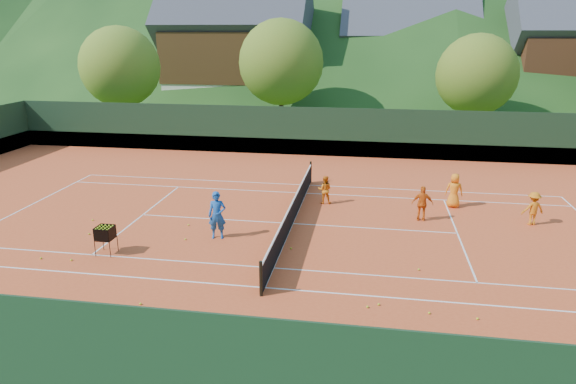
% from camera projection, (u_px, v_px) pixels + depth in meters
% --- Properties ---
extents(ground, '(400.00, 400.00, 0.00)m').
position_uv_depth(ground, '(293.00, 224.00, 20.65)').
color(ground, '#2F531A').
rests_on(ground, ground).
extents(clay_court, '(40.00, 24.00, 0.02)m').
position_uv_depth(clay_court, '(293.00, 224.00, 20.65)').
color(clay_court, '#C84720').
rests_on(clay_court, ground).
extents(coach, '(0.72, 0.53, 1.80)m').
position_uv_depth(coach, '(217.00, 215.00, 18.96)').
color(coach, '#1951A2').
rests_on(coach, clay_court).
extents(student_a, '(0.64, 0.51, 1.28)m').
position_uv_depth(student_a, '(325.00, 190.00, 22.91)').
color(student_a, orange).
rests_on(student_a, clay_court).
extents(student_b, '(0.86, 0.38, 1.45)m').
position_uv_depth(student_b, '(422.00, 204.00, 20.78)').
color(student_b, orange).
rests_on(student_b, clay_court).
extents(student_c, '(0.80, 0.58, 1.52)m').
position_uv_depth(student_c, '(454.00, 190.00, 22.38)').
color(student_c, orange).
rests_on(student_c, clay_court).
extents(student_d, '(0.98, 0.71, 1.36)m').
position_uv_depth(student_d, '(533.00, 208.00, 20.35)').
color(student_d, orange).
rests_on(student_d, clay_court).
extents(tennis_ball_0, '(0.07, 0.07, 0.07)m').
position_uv_depth(tennis_ball_0, '(291.00, 248.00, 18.20)').
color(tennis_ball_0, '#B8D323').
rests_on(tennis_ball_0, clay_court).
extents(tennis_ball_1, '(0.07, 0.07, 0.07)m').
position_uv_depth(tennis_ball_1, '(367.00, 307.00, 14.34)').
color(tennis_ball_1, '#B8D323').
rests_on(tennis_ball_1, clay_court).
extents(tennis_ball_3, '(0.07, 0.07, 0.07)m').
position_uv_depth(tennis_ball_3, '(429.00, 313.00, 14.03)').
color(tennis_ball_3, '#B8D323').
rests_on(tennis_ball_3, clay_court).
extents(tennis_ball_4, '(0.07, 0.07, 0.07)m').
position_uv_depth(tennis_ball_4, '(351.00, 376.00, 11.46)').
color(tennis_ball_4, '#B8D323').
rests_on(tennis_ball_4, clay_court).
extents(tennis_ball_5, '(0.07, 0.07, 0.07)m').
position_uv_depth(tennis_ball_5, '(419.00, 269.00, 16.59)').
color(tennis_ball_5, '#B8D323').
rests_on(tennis_ball_5, clay_court).
extents(tennis_ball_6, '(0.07, 0.07, 0.07)m').
position_uv_depth(tennis_ball_6, '(188.00, 225.00, 20.42)').
color(tennis_ball_6, '#B8D323').
rests_on(tennis_ball_6, clay_court).
extents(tennis_ball_7, '(0.07, 0.07, 0.07)m').
position_uv_depth(tennis_ball_7, '(71.00, 260.00, 17.28)').
color(tennis_ball_7, '#B8D323').
rests_on(tennis_ball_7, clay_court).
extents(tennis_ball_8, '(0.07, 0.07, 0.07)m').
position_uv_depth(tennis_ball_8, '(169.00, 346.00, 12.56)').
color(tennis_ball_8, '#B8D323').
rests_on(tennis_ball_8, clay_court).
extents(tennis_ball_9, '(0.07, 0.07, 0.07)m').
position_uv_depth(tennis_ball_9, '(41.00, 258.00, 17.42)').
color(tennis_ball_9, '#B8D323').
rests_on(tennis_ball_9, clay_court).
extents(tennis_ball_10, '(0.07, 0.07, 0.07)m').
position_uv_depth(tennis_ball_10, '(220.00, 227.00, 20.21)').
color(tennis_ball_10, '#B8D323').
rests_on(tennis_ball_10, clay_court).
extents(tennis_ball_11, '(0.07, 0.07, 0.07)m').
position_uv_depth(tennis_ball_11, '(379.00, 304.00, 14.47)').
color(tennis_ball_11, '#B8D323').
rests_on(tennis_ball_11, clay_court).
extents(tennis_ball_12, '(0.07, 0.07, 0.07)m').
position_uv_depth(tennis_ball_12, '(477.00, 319.00, 13.75)').
color(tennis_ball_12, '#B8D323').
rests_on(tennis_ball_12, clay_court).
extents(tennis_ball_14, '(0.07, 0.07, 0.07)m').
position_uv_depth(tennis_ball_14, '(282.00, 242.00, 18.71)').
color(tennis_ball_14, '#B8D323').
rests_on(tennis_ball_14, clay_court).
extents(tennis_ball_15, '(0.07, 0.07, 0.07)m').
position_uv_depth(tennis_ball_15, '(93.00, 220.00, 20.94)').
color(tennis_ball_15, '#B8D323').
rests_on(tennis_ball_15, clay_court).
extents(tennis_ball_16, '(0.07, 0.07, 0.07)m').
position_uv_depth(tennis_ball_16, '(140.00, 304.00, 14.50)').
color(tennis_ball_16, '#B8D323').
rests_on(tennis_ball_16, clay_court).
extents(tennis_ball_17, '(0.07, 0.07, 0.07)m').
position_uv_depth(tennis_ball_17, '(285.00, 236.00, 19.28)').
color(tennis_ball_17, '#B8D323').
rests_on(tennis_ball_17, clay_court).
extents(tennis_ball_18, '(0.07, 0.07, 0.07)m').
position_uv_depth(tennis_ball_18, '(345.00, 350.00, 12.39)').
color(tennis_ball_18, '#B8D323').
rests_on(tennis_ball_18, clay_court).
extents(tennis_ball_19, '(0.07, 0.07, 0.07)m').
position_uv_depth(tennis_ball_19, '(89.00, 234.00, 19.51)').
color(tennis_ball_19, '#B8D323').
rests_on(tennis_ball_19, clay_court).
extents(tennis_ball_20, '(0.07, 0.07, 0.07)m').
position_uv_depth(tennis_ball_20, '(185.00, 239.00, 19.00)').
color(tennis_ball_20, '#B8D323').
rests_on(tennis_ball_20, clay_court).
extents(court_lines, '(23.83, 11.03, 0.00)m').
position_uv_depth(court_lines, '(293.00, 224.00, 20.65)').
color(court_lines, white).
rests_on(court_lines, clay_court).
extents(tennis_net, '(0.10, 12.07, 1.10)m').
position_uv_depth(tennis_net, '(293.00, 212.00, 20.50)').
color(tennis_net, black).
rests_on(tennis_net, clay_court).
extents(perimeter_fence, '(40.40, 24.24, 3.00)m').
position_uv_depth(perimeter_fence, '(293.00, 194.00, 20.27)').
color(perimeter_fence, black).
rests_on(perimeter_fence, clay_court).
extents(ball_hopper, '(0.57, 0.57, 1.00)m').
position_uv_depth(ball_hopper, '(105.00, 234.00, 17.65)').
color(ball_hopper, black).
rests_on(ball_hopper, clay_court).
extents(chalet_left, '(13.80, 9.93, 12.92)m').
position_uv_depth(chalet_left, '(237.00, 51.00, 48.76)').
color(chalet_left, beige).
rests_on(chalet_left, ground).
extents(chalet_mid, '(12.65, 8.82, 11.45)m').
position_uv_depth(chalet_mid, '(406.00, 57.00, 50.24)').
color(chalet_mid, beige).
rests_on(chalet_mid, ground).
extents(chalet_right, '(11.50, 8.82, 11.91)m').
position_uv_depth(chalet_right, '(575.00, 58.00, 44.23)').
color(chalet_right, beige).
rests_on(chalet_right, ground).
extents(tree_a, '(6.00, 6.00, 7.88)m').
position_uv_depth(tree_a, '(120.00, 67.00, 38.62)').
color(tree_a, '#422C1A').
rests_on(tree_a, ground).
extents(tree_b, '(6.40, 6.40, 8.40)m').
position_uv_depth(tree_b, '(281.00, 62.00, 38.55)').
color(tree_b, '#3D2718').
rests_on(tree_b, ground).
extents(tree_c, '(5.60, 5.60, 7.35)m').
position_uv_depth(tree_c, '(477.00, 75.00, 35.63)').
color(tree_c, '#41281A').
rests_on(tree_c, ground).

